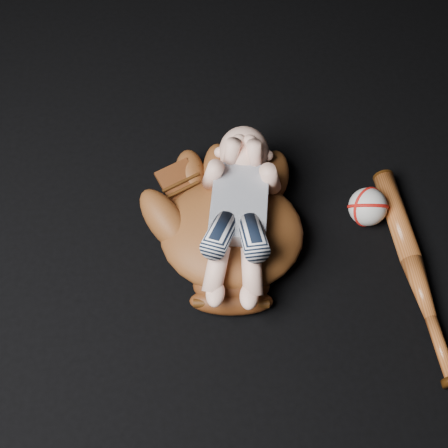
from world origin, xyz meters
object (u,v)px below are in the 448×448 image
at_px(baseball_glove, 232,229).
at_px(baseball, 368,207).
at_px(newborn_baby, 238,214).
at_px(baseball_bat, 415,272).

height_order(baseball_glove, baseball, baseball_glove).
bearing_deg(newborn_baby, baseball, 19.83).
xyz_separation_m(baseball_bat, baseball, (-0.07, 0.15, 0.02)).
height_order(baseball_bat, baseball, baseball).
bearing_deg(baseball, newborn_baby, -170.54).
relative_size(baseball_bat, baseball, 5.86).
height_order(newborn_baby, baseball_bat, newborn_baby).
bearing_deg(baseball_bat, baseball, 113.47).
height_order(baseball_glove, newborn_baby, newborn_baby).
bearing_deg(baseball, baseball_bat, -66.53).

